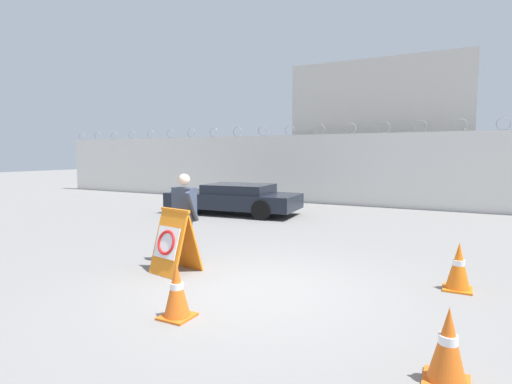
# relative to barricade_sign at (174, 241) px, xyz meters

# --- Properties ---
(ground_plane) EXTENTS (90.00, 90.00, 0.00)m
(ground_plane) POSITION_rel_barricade_sign_xyz_m (1.67, -0.13, -0.58)
(ground_plane) COLOR gray
(perimeter_wall) EXTENTS (36.00, 0.30, 3.43)m
(perimeter_wall) POSITION_rel_barricade_sign_xyz_m (1.67, 11.02, 0.92)
(perimeter_wall) COLOR silver
(perimeter_wall) RESTS_ON ground_plane
(building_block) EXTENTS (7.86, 5.62, 6.33)m
(building_block) POSITION_rel_barricade_sign_xyz_m (0.98, 15.44, 2.58)
(building_block) COLOR beige
(building_block) RESTS_ON ground_plane
(barricade_sign) EXTENTS (0.82, 0.82, 1.16)m
(barricade_sign) POSITION_rel_barricade_sign_xyz_m (0.00, 0.00, 0.00)
(barricade_sign) COLOR orange
(barricade_sign) RESTS_ON ground_plane
(security_guard) EXTENTS (0.63, 0.39, 1.76)m
(security_guard) POSITION_rel_barricade_sign_xyz_m (-0.20, 0.59, 0.40)
(security_guard) COLOR black
(security_guard) RESTS_ON ground_plane
(traffic_cone_near) EXTENTS (0.41, 0.41, 0.74)m
(traffic_cone_near) POSITION_rel_barricade_sign_xyz_m (1.33, -1.57, -0.21)
(traffic_cone_near) COLOR orange
(traffic_cone_near) RESTS_ON ground_plane
(traffic_cone_mid) EXTENTS (0.42, 0.42, 0.76)m
(traffic_cone_mid) POSITION_rel_barricade_sign_xyz_m (4.57, 1.34, -0.20)
(traffic_cone_mid) COLOR orange
(traffic_cone_mid) RESTS_ON ground_plane
(traffic_cone_far) EXTENTS (0.41, 0.41, 0.74)m
(traffic_cone_far) POSITION_rel_barricade_sign_xyz_m (4.52, -1.60, -0.21)
(traffic_cone_far) COLOR orange
(traffic_cone_far) RESTS_ON ground_plane
(parked_car_front_coupe) EXTENTS (4.81, 2.31, 1.07)m
(parked_car_front_coupe) POSITION_rel_barricade_sign_xyz_m (-2.66, 6.61, -0.01)
(parked_car_front_coupe) COLOR black
(parked_car_front_coupe) RESTS_ON ground_plane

